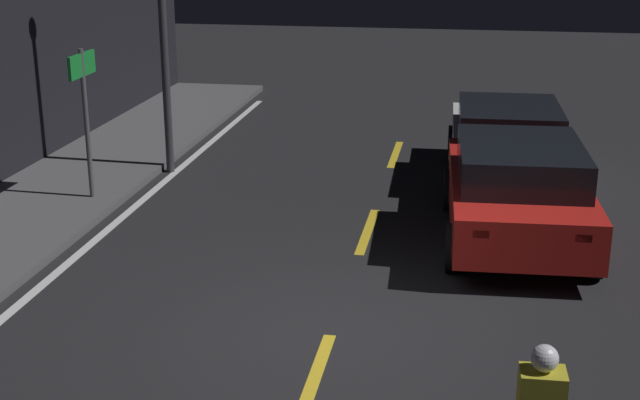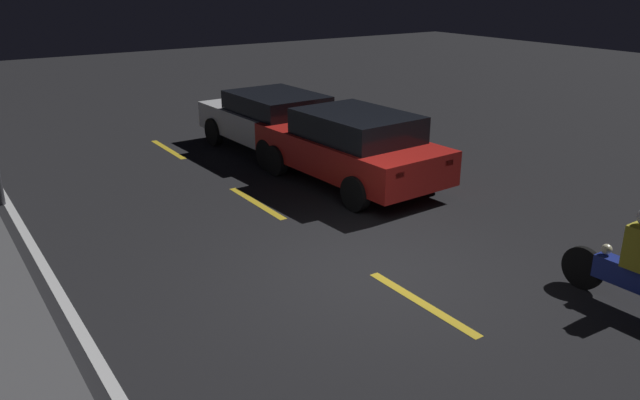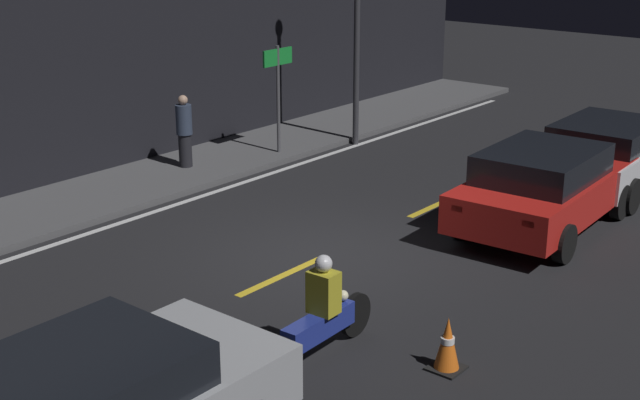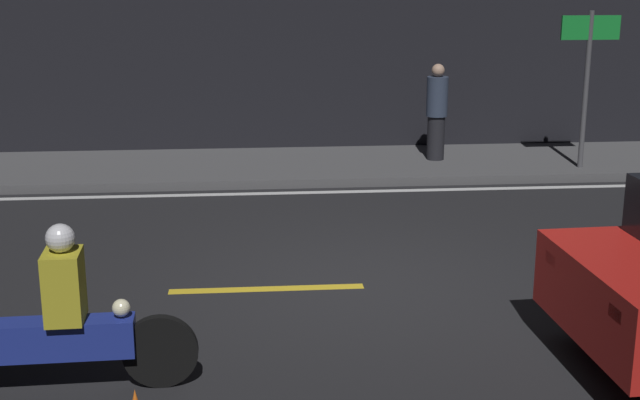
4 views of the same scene
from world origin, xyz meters
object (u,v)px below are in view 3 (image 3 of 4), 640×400
(shop_sign, at_px, (278,78))
(traffic_cone_near, at_px, (447,344))
(taxi_red, at_px, (544,186))
(motorcycle, at_px, (319,318))
(pedestrian, at_px, (184,131))
(street_lamp, at_px, (357,7))
(sedan_white, at_px, (609,152))

(shop_sign, bearing_deg, traffic_cone_near, -126.21)
(taxi_red, bearing_deg, motorcycle, 176.84)
(motorcycle, bearing_deg, pedestrian, 56.60)
(motorcycle, xyz_separation_m, shop_sign, (6.69, 6.68, 1.26))
(pedestrian, height_order, street_lamp, street_lamp)
(traffic_cone_near, relative_size, shop_sign, 0.29)
(traffic_cone_near, bearing_deg, shop_sign, 53.79)
(motorcycle, distance_m, traffic_cone_near, 1.61)
(motorcycle, distance_m, street_lamp, 10.96)
(traffic_cone_near, relative_size, pedestrian, 0.45)
(shop_sign, distance_m, street_lamp, 2.56)
(traffic_cone_near, relative_size, street_lamp, 0.12)
(shop_sign, xyz_separation_m, street_lamp, (2.04, -0.62, 1.42))
(traffic_cone_near, bearing_deg, motorcycle, 118.88)
(taxi_red, xyz_separation_m, pedestrian, (-1.57, 7.47, 0.11))
(taxi_red, height_order, shop_sign, shop_sign)
(motorcycle, relative_size, traffic_cone_near, 3.14)
(taxi_red, distance_m, street_lamp, 7.07)
(taxi_red, bearing_deg, sedan_white, -1.63)
(pedestrian, xyz_separation_m, shop_sign, (2.14, -0.75, 0.91))
(traffic_cone_near, bearing_deg, sedan_white, 9.69)
(motorcycle, bearing_deg, sedan_white, -1.75)
(sedan_white, relative_size, street_lamp, 0.72)
(pedestrian, bearing_deg, sedan_white, -58.30)
(taxi_red, distance_m, sedan_white, 3.01)
(street_lamp, bearing_deg, motorcycle, -145.23)
(shop_sign, bearing_deg, motorcycle, -135.02)
(motorcycle, xyz_separation_m, traffic_cone_near, (0.77, -1.40, -0.21))
(taxi_red, relative_size, sedan_white, 1.03)
(traffic_cone_near, bearing_deg, taxi_red, 14.30)
(sedan_white, xyz_separation_m, traffic_cone_near, (-8.35, -1.43, -0.43))
(sedan_white, bearing_deg, traffic_cone_near, -172.16)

